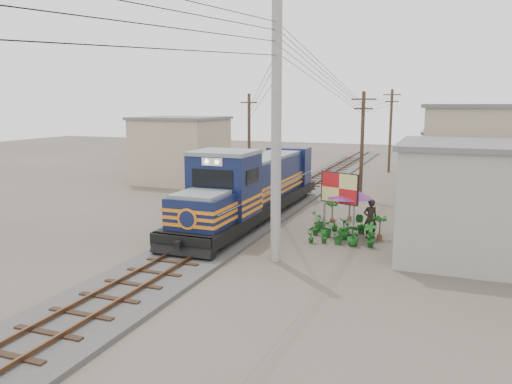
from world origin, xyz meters
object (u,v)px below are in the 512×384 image
at_px(market_umbrella, 350,193).
at_px(vendor, 370,218).
at_px(billboard, 339,190).
at_px(locomotive, 253,188).

distance_m(market_umbrella, vendor, 1.53).
height_order(billboard, market_umbrella, billboard).
xyz_separation_m(billboard, vendor, (1.39, 0.48, -1.34)).
xyz_separation_m(locomotive, vendor, (6.52, -1.56, -0.79)).
bearing_deg(vendor, billboard, -10.92).
height_order(locomotive, market_umbrella, locomotive).
bearing_deg(market_umbrella, vendor, -2.93).
xyz_separation_m(billboard, market_umbrella, (0.38, 0.53, -0.19)).
bearing_deg(vendor, market_umbrella, -32.96).
height_order(market_umbrella, vendor, market_umbrella).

